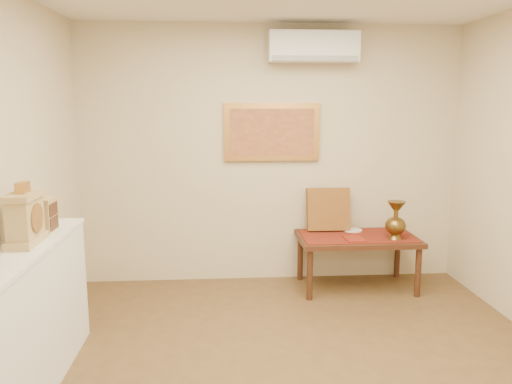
{
  "coord_description": "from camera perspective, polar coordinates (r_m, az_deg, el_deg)",
  "views": [
    {
      "loc": [
        -0.54,
        -2.99,
        1.87
      ],
      "look_at": [
        -0.24,
        1.15,
        1.15
      ],
      "focal_mm": 35.0,
      "sensor_mm": 36.0,
      "label": 1
    }
  ],
  "objects": [
    {
      "name": "wall_back",
      "position": [
        5.29,
        1.79,
        4.19
      ],
      "size": [
        4.0,
        0.02,
        2.7
      ],
      "primitive_type": "cube",
      "color": "beige",
      "rests_on": "ground"
    },
    {
      "name": "table_cloth",
      "position": [
        5.23,
        11.5,
        -4.93
      ],
      "size": [
        1.14,
        0.59,
        0.01
      ],
      "primitive_type": "cube",
      "color": "maroon",
      "rests_on": "low_table"
    },
    {
      "name": "brass_urn_tall",
      "position": [
        5.14,
        15.7,
        -2.67
      ],
      "size": [
        0.21,
        0.21,
        0.46
      ],
      "primitive_type": null,
      "color": "brown",
      "rests_on": "table_cloth"
    },
    {
      "name": "plate",
      "position": [
        5.42,
        10.97,
        -4.3
      ],
      "size": [
        0.2,
        0.2,
        0.01
      ],
      "primitive_type": "cylinder",
      "color": "white",
      "rests_on": "table_cloth"
    },
    {
      "name": "menu",
      "position": [
        5.08,
        11.14,
        -5.26
      ],
      "size": [
        0.19,
        0.26,
        0.01
      ],
      "primitive_type": "cube",
      "rotation": [
        0.0,
        0.0,
        0.05
      ],
      "color": "maroon",
      "rests_on": "table_cloth"
    },
    {
      "name": "cushion",
      "position": [
        5.35,
        8.25,
        -1.96
      ],
      "size": [
        0.45,
        0.19,
        0.46
      ],
      "primitive_type": "cube",
      "rotation": [
        -0.21,
        0.0,
        0.0
      ],
      "color": "maroon",
      "rests_on": "table_cloth"
    },
    {
      "name": "display_ledge",
      "position": [
        3.53,
        -25.86,
        -14.18
      ],
      "size": [
        0.37,
        2.02,
        0.98
      ],
      "color": "white",
      "rests_on": "floor"
    },
    {
      "name": "mantel_clock",
      "position": [
        3.55,
        -24.86,
        -2.72
      ],
      "size": [
        0.17,
        0.36,
        0.41
      ],
      "color": "tan",
      "rests_on": "display_ledge"
    },
    {
      "name": "wooden_chest",
      "position": [
        3.87,
        -23.18,
        -2.38
      ],
      "size": [
        0.16,
        0.21,
        0.24
      ],
      "color": "tan",
      "rests_on": "display_ledge"
    },
    {
      "name": "low_table",
      "position": [
        5.25,
        11.48,
        -5.66
      ],
      "size": [
        1.2,
        0.7,
        0.55
      ],
      "color": "#452314",
      "rests_on": "floor"
    },
    {
      "name": "painting",
      "position": [
        5.25,
        1.83,
        6.88
      ],
      "size": [
        1.0,
        0.06,
        0.6
      ],
      "color": "#BF823D",
      "rests_on": "wall_back"
    },
    {
      "name": "ac_unit",
      "position": [
        5.22,
        6.56,
        16.13
      ],
      "size": [
        0.9,
        0.25,
        0.3
      ],
      "color": "silver",
      "rests_on": "wall_back"
    }
  ]
}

